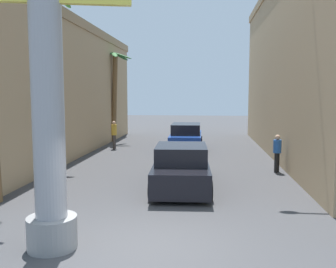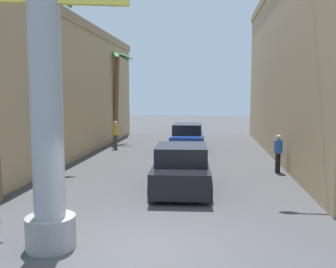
{
  "view_description": "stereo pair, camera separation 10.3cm",
  "coord_description": "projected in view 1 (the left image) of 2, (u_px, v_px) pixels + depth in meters",
  "views": [
    {
      "loc": [
        1.24,
        -7.7,
        3.33
      ],
      "look_at": [
        0.0,
        4.46,
        2.02
      ],
      "focal_mm": 40.0,
      "sensor_mm": 36.0,
      "label": 1
    },
    {
      "loc": [
        1.34,
        -7.69,
        3.33
      ],
      "look_at": [
        0.0,
        4.46,
        2.02
      ],
      "focal_mm": 40.0,
      "sensor_mm": 36.0,
      "label": 2
    }
  ],
  "objects": [
    {
      "name": "car_far",
      "position": [
        186.0,
        137.0,
        22.56
      ],
      "size": [
        1.98,
        4.48,
        1.56
      ],
      "color": "black",
      "rests_on": "ground"
    },
    {
      "name": "pedestrian_mid_right",
      "position": [
        277.0,
        150.0,
        15.92
      ],
      "size": [
        0.47,
        0.47,
        1.61
      ],
      "color": "black",
      "rests_on": "ground"
    },
    {
      "name": "building_left",
      "position": [
        32.0,
        88.0,
        20.88
      ],
      "size": [
        6.37,
        22.08,
        7.31
      ],
      "color": "tan",
      "rests_on": "ground"
    },
    {
      "name": "ground_plane",
      "position": [
        180.0,
        164.0,
        17.99
      ],
      "size": [
        81.86,
        81.86,
        0.0
      ],
      "primitive_type": "plane",
      "color": "#424244"
    },
    {
      "name": "palm_tree_mid_left",
      "position": [
        56.0,
        66.0,
        17.79
      ],
      "size": [
        2.53,
        2.63,
        8.15
      ],
      "color": "brown",
      "rests_on": "ground"
    },
    {
      "name": "palm_tree_far_left",
      "position": [
        114.0,
        84.0,
        26.09
      ],
      "size": [
        2.7,
        2.51,
        6.26
      ],
      "color": "brown",
      "rests_on": "ground"
    },
    {
      "name": "pedestrian_far_left",
      "position": [
        114.0,
        133.0,
        22.7
      ],
      "size": [
        0.34,
        0.34,
        1.71
      ],
      "color": "#3F3833",
      "rests_on": "ground"
    },
    {
      "name": "car_lead",
      "position": [
        181.0,
        168.0,
        13.41
      ],
      "size": [
        2.21,
        5.18,
        1.56
      ],
      "color": "black",
      "rests_on": "ground"
    },
    {
      "name": "street_lamp",
      "position": [
        318.0,
        64.0,
        12.68
      ],
      "size": [
        2.55,
        0.28,
        7.16
      ],
      "color": "#59595E",
      "rests_on": "ground"
    }
  ]
}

